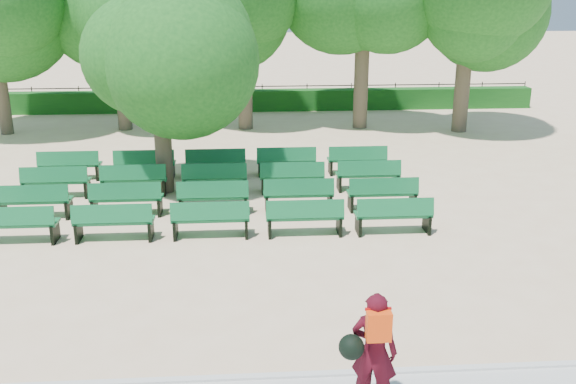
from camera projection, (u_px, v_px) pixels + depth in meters
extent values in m
plane|color=beige|center=(240.00, 224.00, 15.01)|extent=(120.00, 120.00, 0.00)
cube|color=silver|center=(239.00, 379.00, 9.07)|extent=(30.00, 0.12, 0.10)
cube|color=#165418|center=(240.00, 101.00, 28.14)|extent=(26.00, 0.70, 0.90)
cube|color=#126936|center=(213.00, 186.00, 16.38)|extent=(1.75, 0.58, 0.06)
cube|color=#126936|center=(212.00, 180.00, 16.12)|extent=(1.73, 0.24, 0.40)
cylinder|color=brown|center=(163.00, 141.00, 16.97)|extent=(0.45, 0.45, 2.77)
ellipsoid|color=#1D641D|center=(157.00, 46.00, 16.20)|extent=(4.00, 4.00, 3.60)
imported|color=#3E0814|center=(374.00, 351.00, 8.23)|extent=(0.71, 0.59, 1.65)
cube|color=#FF470D|center=(379.00, 326.00, 7.91)|extent=(0.31, 0.15, 0.39)
sphere|color=black|center=(351.00, 347.00, 8.13)|extent=(0.33, 0.33, 0.33)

